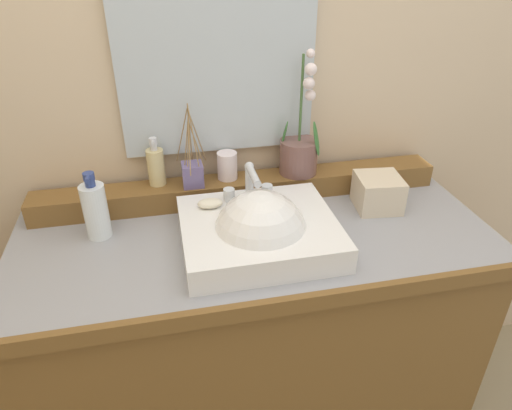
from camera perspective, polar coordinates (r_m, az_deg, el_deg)
wall_back at (r=1.49m, az=-3.33°, el=17.28°), size 2.95×0.20×2.58m
vanity_cabinet at (r=1.59m, az=-0.04°, el=-17.18°), size 1.34×0.56×0.90m
back_ledge at (r=1.46m, az=-1.83°, el=2.07°), size 1.26×0.10×0.07m
sink_basin at (r=1.23m, az=0.29°, el=-3.67°), size 0.41×0.36×0.28m
soap_bar at (r=1.28m, az=-5.68°, el=0.21°), size 0.07×0.04×0.02m
potted_plant at (r=1.45m, az=5.37°, el=6.86°), size 0.13×0.12×0.38m
soap_dispenser at (r=1.41m, az=-12.24°, el=4.76°), size 0.05×0.05×0.15m
tumbler_cup at (r=1.43m, az=-3.57°, el=4.87°), size 0.06×0.06×0.09m
reed_diffuser at (r=1.40m, az=-7.84°, el=3.94°), size 0.09×0.12×0.25m
lotion_bottle at (r=1.32m, az=-19.18°, el=-0.57°), size 0.07×0.07×0.19m
tissue_box at (r=1.45m, az=14.80°, el=1.52°), size 0.14×0.14×0.10m
mirror at (r=1.37m, az=-4.76°, el=16.60°), size 0.57×0.02×0.50m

